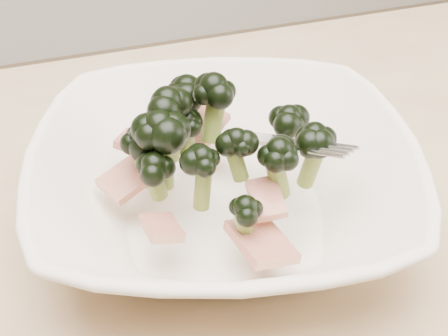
{
  "coord_description": "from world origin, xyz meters",
  "views": [
    {
      "loc": [
        -0.08,
        -0.3,
        1.09
      ],
      "look_at": [
        0.05,
        0.07,
        0.8
      ],
      "focal_mm": 50.0,
      "sensor_mm": 36.0,
      "label": 1
    }
  ],
  "objects": [
    {
      "name": "broccoli_dish",
      "position": [
        0.05,
        0.07,
        0.79
      ],
      "size": [
        0.37,
        0.37,
        0.12
      ],
      "color": "white",
      "rests_on": "dining_table"
    }
  ]
}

